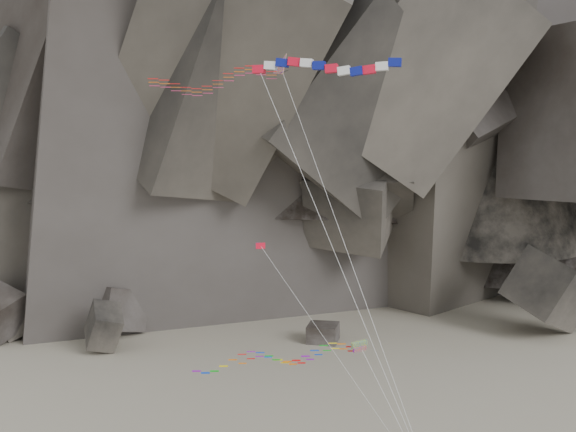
{
  "coord_description": "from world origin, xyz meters",
  "views": [
    {
      "loc": [
        -3.26,
        -43.1,
        22.93
      ],
      "look_at": [
        -2.27,
        6.0,
        17.82
      ],
      "focal_mm": 40.0,
      "sensor_mm": 36.0,
      "label": 1
    }
  ],
  "objects_px": {
    "banner_kite": "(325,68)",
    "pennant_kite": "(286,284)",
    "delta_kite": "(209,80)",
    "parafoil_kite": "(271,357)"
  },
  "relations": [
    {
      "from": "banner_kite",
      "to": "pennant_kite",
      "type": "bearing_deg",
      "value": -140.29
    },
    {
      "from": "banner_kite",
      "to": "delta_kite",
      "type": "bearing_deg",
      "value": 163.01
    },
    {
      "from": "delta_kite",
      "to": "parafoil_kite",
      "type": "xyz_separation_m",
      "value": [
        4.61,
        -6.82,
        -18.79
      ]
    },
    {
      "from": "parafoil_kite",
      "to": "pennant_kite",
      "type": "distance_m",
      "value": 4.99
    },
    {
      "from": "delta_kite",
      "to": "pennant_kite",
      "type": "bearing_deg",
      "value": -73.07
    },
    {
      "from": "delta_kite",
      "to": "pennant_kite",
      "type": "distance_m",
      "value": 16.37
    },
    {
      "from": "banner_kite",
      "to": "parafoil_kite",
      "type": "xyz_separation_m",
      "value": [
        -3.56,
        -1.3,
        -18.96
      ]
    },
    {
      "from": "delta_kite",
      "to": "banner_kite",
      "type": "relative_size",
      "value": 1.04
    },
    {
      "from": "delta_kite",
      "to": "pennant_kite",
      "type": "xyz_separation_m",
      "value": [
        5.59,
        -6.6,
        -13.9
      ]
    },
    {
      "from": "delta_kite",
      "to": "banner_kite",
      "type": "height_order",
      "value": "delta_kite"
    }
  ]
}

